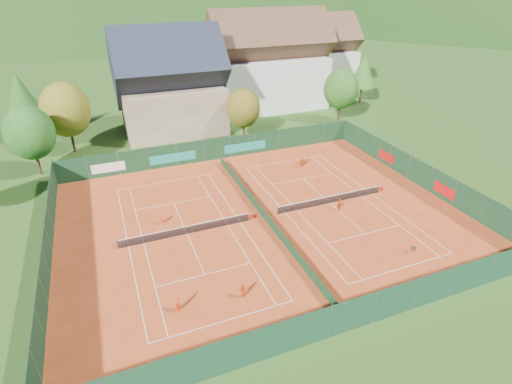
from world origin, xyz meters
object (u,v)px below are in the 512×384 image
at_px(chalet, 170,88).
at_px(player_right_far_b, 301,163).
at_px(player_left_far, 160,219).
at_px(player_right_near, 339,205).
at_px(hotel_block_b, 314,58).
at_px(ball_hopper, 413,248).
at_px(player_right_far_a, 303,160).
at_px(player_left_mid, 243,292).
at_px(hotel_block_a, 268,67).
at_px(player_left_near, 177,304).

relative_size(chalet, player_right_far_b, 12.65).
height_order(player_left_far, player_right_far_b, player_right_far_b).
bearing_deg(player_right_near, hotel_block_b, 24.88).
relative_size(ball_hopper, player_right_far_b, 0.62).
bearing_deg(ball_hopper, player_right_far_a, 90.42).
distance_m(player_left_mid, player_right_far_b, 24.87).
bearing_deg(chalet, ball_hopper, -72.06).
distance_m(hotel_block_b, player_left_mid, 65.31).
height_order(player_left_mid, player_left_far, player_left_mid).
height_order(hotel_block_a, player_right_near, hotel_block_a).
xyz_separation_m(hotel_block_b, player_left_far, (-40.10, -41.34, -6.02)).
bearing_deg(chalet, player_left_near, -101.31).
relative_size(chalet, player_left_mid, 11.92).
height_order(chalet, player_right_far_a, chalet).
bearing_deg(hotel_block_b, player_left_far, -134.13).
bearing_deg(player_right_far_b, player_left_far, 15.51).
relative_size(player_left_near, player_right_near, 1.09).
relative_size(ball_hopper, player_right_far_a, 0.67).
bearing_deg(chalet, hotel_block_a, 17.53).
xyz_separation_m(hotel_block_b, player_left_near, (-40.94, -53.70, -5.85)).
distance_m(player_left_near, player_right_far_a, 28.85).
relative_size(chalet, player_right_near, 11.50).
relative_size(hotel_block_b, player_right_far_b, 13.50).
height_order(chalet, player_left_near, chalet).
bearing_deg(hotel_block_b, player_right_near, -115.74).
bearing_deg(player_left_near, hotel_block_b, 13.25).
distance_m(ball_hopper, player_left_far, 24.16).
relative_size(hotel_block_b, player_left_far, 14.36).
xyz_separation_m(ball_hopper, player_right_far_b, (-0.84, 19.99, 0.08)).
height_order(hotel_block_b, player_right_far_b, hotel_block_b).
relative_size(hotel_block_b, player_left_mid, 12.72).
relative_size(player_left_near, player_left_far, 1.27).
relative_size(ball_hopper, player_right_near, 0.57).
height_order(ball_hopper, player_right_far_a, player_right_far_a).
bearing_deg(player_right_near, player_right_far_a, 41.11).
relative_size(hotel_block_a, player_right_near, 15.34).
bearing_deg(player_left_near, player_right_near, -16.36).
bearing_deg(hotel_block_a, ball_hopper, -97.19).
distance_m(hotel_block_a, player_left_near, 53.47).
height_order(player_left_far, player_right_far_a, player_left_far).
distance_m(chalet, player_left_near, 40.91).
bearing_deg(hotel_block_b, hotel_block_a, -150.26).
bearing_deg(player_left_far, ball_hopper, 148.35).
height_order(hotel_block_a, player_left_mid, hotel_block_a).
xyz_separation_m(ball_hopper, player_left_near, (-21.07, 0.84, 0.21)).
distance_m(hotel_block_a, player_left_mid, 51.59).
xyz_separation_m(player_left_far, player_right_far_b, (19.39, 6.79, 0.04)).
xyz_separation_m(player_left_far, player_right_near, (18.10, -4.29, 0.10)).
relative_size(player_left_near, player_left_mid, 1.13).
height_order(player_left_near, player_left_mid, player_left_near).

